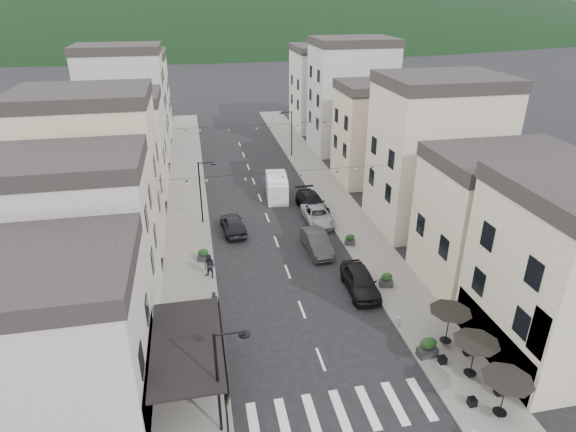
# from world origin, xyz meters

# --- Properties ---
(sidewalk_left) EXTENTS (4.00, 76.00, 0.12)m
(sidewalk_left) POSITION_xyz_m (-7.50, 32.00, 0.06)
(sidewalk_left) COLOR slate
(sidewalk_left) RESTS_ON ground
(sidewalk_right) EXTENTS (4.00, 76.00, 0.12)m
(sidewalk_right) POSITION_xyz_m (7.50, 32.00, 0.06)
(sidewalk_right) COLOR slate
(sidewalk_right) RESTS_ON ground
(hill_backdrop) EXTENTS (640.00, 360.00, 70.00)m
(hill_backdrop) POSITION_xyz_m (0.00, 300.00, 0.00)
(hill_backdrop) COLOR black
(hill_backdrop) RESTS_ON ground
(boutique_building) EXTENTS (12.00, 8.00, 8.00)m
(boutique_building) POSITION_xyz_m (-15.50, 5.00, 4.00)
(boutique_building) COLOR #B1ABA2
(boutique_building) RESTS_ON ground
(boutique_awning) EXTENTS (3.77, 7.50, 3.28)m
(boutique_awning) POSITION_xyz_m (-7.25, 5.00, 3.11)
(boutique_awning) COLOR black
(boutique_awning) RESTS_ON ground
(buildings_row_left) EXTENTS (10.20, 54.16, 14.00)m
(buildings_row_left) POSITION_xyz_m (-14.50, 37.75, 6.12)
(buildings_row_left) COLOR #B1ABA2
(buildings_row_left) RESTS_ON ground
(buildings_row_right) EXTENTS (10.20, 54.16, 14.50)m
(buildings_row_right) POSITION_xyz_m (14.50, 36.59, 6.32)
(buildings_row_right) COLOR #BCAF95
(buildings_row_right) RESTS_ON ground
(cafe_terrace) EXTENTS (2.50, 8.10, 2.53)m
(cafe_terrace) POSITION_xyz_m (7.70, 2.80, 2.36)
(cafe_terrace) COLOR black
(cafe_terrace) RESTS_ON ground
(streetlamp_left_near) EXTENTS (1.70, 0.56, 6.00)m
(streetlamp_left_near) POSITION_xyz_m (-5.82, 2.00, 3.70)
(streetlamp_left_near) COLOR black
(streetlamp_left_near) RESTS_ON ground
(streetlamp_left_far) EXTENTS (1.70, 0.56, 6.00)m
(streetlamp_left_far) POSITION_xyz_m (-5.82, 26.00, 3.70)
(streetlamp_left_far) COLOR black
(streetlamp_left_far) RESTS_ON ground
(streetlamp_right_far) EXTENTS (1.70, 0.56, 6.00)m
(streetlamp_right_far) POSITION_xyz_m (5.82, 44.00, 3.70)
(streetlamp_right_far) COLOR black
(streetlamp_right_far) RESTS_ON ground
(bollards) EXTENTS (11.66, 10.26, 0.60)m
(bollards) POSITION_xyz_m (0.00, 5.50, 0.42)
(bollards) COLOR gray
(bollards) RESTS_ON ground
(bunting_near) EXTENTS (19.00, 0.28, 0.62)m
(bunting_near) POSITION_xyz_m (0.00, 22.00, 5.65)
(bunting_near) COLOR black
(bunting_near) RESTS_ON ground
(bunting_far) EXTENTS (19.00, 0.28, 0.62)m
(bunting_far) POSITION_xyz_m (0.00, 38.00, 5.65)
(bunting_far) COLOR black
(bunting_far) RESTS_ON ground
(parked_car_a) EXTENTS (2.16, 5.05, 1.70)m
(parked_car_a) POSITION_xyz_m (4.60, 12.38, 0.85)
(parked_car_a) COLOR black
(parked_car_a) RESTS_ON ground
(parked_car_b) EXTENTS (1.89, 4.97, 1.62)m
(parked_car_b) POSITION_xyz_m (3.03, 18.75, 0.81)
(parked_car_b) COLOR #2D2D2F
(parked_car_b) RESTS_ON ground
(parked_car_c) EXTENTS (2.42, 5.19, 1.44)m
(parked_car_c) POSITION_xyz_m (4.45, 24.05, 0.72)
(parked_car_c) COLOR #999BA2
(parked_car_c) RESTS_ON ground
(parked_car_d) EXTENTS (2.65, 5.77, 1.63)m
(parked_car_d) POSITION_xyz_m (4.60, 26.86, 0.82)
(parked_car_d) COLOR black
(parked_car_d) RESTS_ON ground
(parked_car_e) EXTENTS (2.28, 4.86, 1.61)m
(parked_car_e) POSITION_xyz_m (-3.46, 23.56, 0.81)
(parked_car_e) COLOR black
(parked_car_e) RESTS_ON ground
(delivery_van) EXTENTS (2.62, 5.41, 2.50)m
(delivery_van) POSITION_xyz_m (1.79, 30.80, 1.23)
(delivery_van) COLOR white
(delivery_van) RESTS_ON ground
(pedestrian_a) EXTENTS (0.60, 0.41, 1.60)m
(pedestrian_a) POSITION_xyz_m (-5.80, 11.64, 0.92)
(pedestrian_a) COLOR black
(pedestrian_a) RESTS_ON sidewalk_left
(pedestrian_b) EXTENTS (1.19, 1.14, 1.93)m
(pedestrian_b) POSITION_xyz_m (-5.92, 16.17, 1.08)
(pedestrian_b) COLOR black
(pedestrian_b) RESTS_ON sidewalk_left
(planter_la) EXTENTS (1.13, 0.68, 1.21)m
(planter_la) POSITION_xyz_m (-6.16, 8.42, 0.71)
(planter_la) COLOR #2A2A2C
(planter_la) RESTS_ON sidewalk_left
(planter_lb) EXTENTS (1.07, 0.85, 1.05)m
(planter_lb) POSITION_xyz_m (-6.30, 18.73, 0.63)
(planter_lb) COLOR #2D2D30
(planter_lb) RESTS_ON sidewalk_left
(planter_ra) EXTENTS (1.21, 0.75, 1.29)m
(planter_ra) POSITION_xyz_m (6.19, 4.93, 0.74)
(planter_ra) COLOR #2A2A2C
(planter_ra) RESTS_ON sidewalk_right
(planter_rb) EXTENTS (1.07, 0.76, 1.09)m
(planter_rb) POSITION_xyz_m (6.63, 12.43, 0.65)
(planter_rb) COLOR #2D2D30
(planter_rb) RESTS_ON sidewalk_right
(planter_rc) EXTENTS (1.00, 0.80, 0.99)m
(planter_rc) POSITION_xyz_m (6.00, 19.02, 0.60)
(planter_rc) COLOR #313134
(planter_rc) RESTS_ON sidewalk_right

